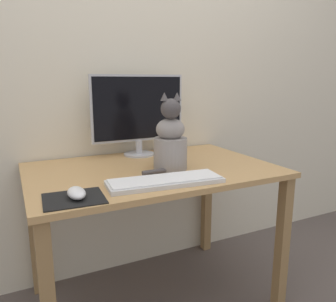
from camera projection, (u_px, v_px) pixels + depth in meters
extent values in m
plane|color=#564C47|center=(154.00, 299.00, 1.71)|extent=(12.00, 12.00, 0.00)
cube|color=beige|center=(122.00, 57.00, 1.81)|extent=(7.00, 0.04, 2.50)
cube|color=tan|center=(152.00, 170.00, 1.57)|extent=(1.14, 0.75, 0.02)
cube|color=olive|center=(282.00, 245.00, 1.57)|extent=(0.05, 0.05, 0.69)
cube|color=olive|center=(34.00, 232.00, 1.71)|extent=(0.05, 0.05, 0.69)
cube|color=olive|center=(207.00, 200.00, 2.16)|extent=(0.05, 0.05, 0.69)
cylinder|color=#B2B2B7|center=(139.00, 154.00, 1.83)|extent=(0.17, 0.17, 0.01)
cylinder|color=#B2B2B7|center=(139.00, 147.00, 1.82)|extent=(0.04, 0.04, 0.07)
cube|color=#B2B2B7|center=(138.00, 108.00, 1.77)|extent=(0.52, 0.02, 0.36)
cube|color=black|center=(139.00, 108.00, 1.76)|extent=(0.50, 0.00, 0.33)
cube|color=silver|center=(165.00, 182.00, 1.32)|extent=(0.48, 0.19, 0.02)
cube|color=white|center=(165.00, 179.00, 1.31)|extent=(0.46, 0.17, 0.01)
cube|color=black|center=(74.00, 198.00, 1.15)|extent=(0.22, 0.20, 0.00)
ellipsoid|color=white|center=(76.00, 193.00, 1.15)|extent=(0.06, 0.11, 0.04)
cylinder|color=gray|center=(170.00, 154.00, 1.52)|extent=(0.20, 0.20, 0.15)
ellipsoid|color=gray|center=(170.00, 129.00, 1.50)|extent=(0.16, 0.15, 0.10)
sphere|color=#474242|center=(171.00, 109.00, 1.47)|extent=(0.12, 0.12, 0.09)
cone|color=#474242|center=(164.00, 97.00, 1.45)|extent=(0.05, 0.05, 0.04)
cone|color=#474242|center=(177.00, 96.00, 1.46)|extent=(0.05, 0.05, 0.04)
cylinder|color=#474242|center=(163.00, 171.00, 1.47)|extent=(0.20, 0.02, 0.02)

